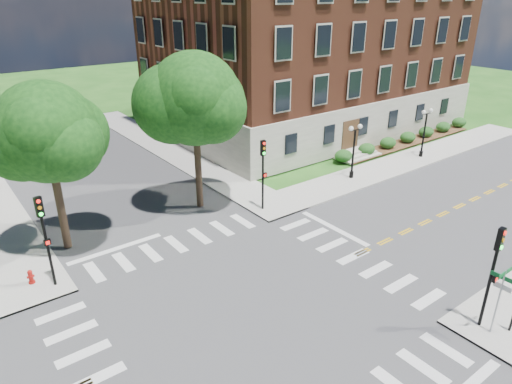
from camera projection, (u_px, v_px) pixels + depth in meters
ground at (249, 306)px, 21.39m from camera, size 160.00×160.00×0.00m
road_ew at (249, 306)px, 21.39m from camera, size 90.00×12.00×0.01m
road_ns at (249, 306)px, 21.39m from camera, size 12.00×90.00×0.01m
sidewalk_ne at (285, 155)px, 41.08m from camera, size 34.00×34.00×0.12m
crosswalk_east at (353, 257)px, 25.37m from camera, size 2.20×10.20×0.02m
stop_bar_east at (334, 228)px, 28.44m from camera, size 0.40×5.50×0.00m
main_building at (309, 46)px, 47.33m from camera, size 30.60×22.40×16.50m
shrub_row at (407, 144)px, 44.19m from camera, size 18.00×2.00×1.30m
tree_c at (46, 132)px, 23.45m from camera, size 5.31×5.31×9.46m
tree_d at (194, 99)px, 28.25m from camera, size 5.86×5.86×10.26m
traffic_signal_se at (494, 265)px, 18.80m from camera, size 0.33×0.37×4.80m
traffic_signal_ne at (263, 166)px, 29.48m from camera, size 0.33×0.36×4.80m
traffic_signal_nw at (44, 230)px, 21.55m from camera, size 0.36×0.41×4.80m
twin_lamp_west at (354, 148)px, 34.92m from camera, size 1.36×0.36×4.23m
twin_lamp_east at (425, 130)px, 39.52m from camera, size 1.36×0.36×4.23m
street_sign_pole at (501, 289)px, 18.75m from camera, size 1.10×1.10×3.10m
fire_hydrant at (31, 277)px, 22.77m from camera, size 0.35×0.35×0.75m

